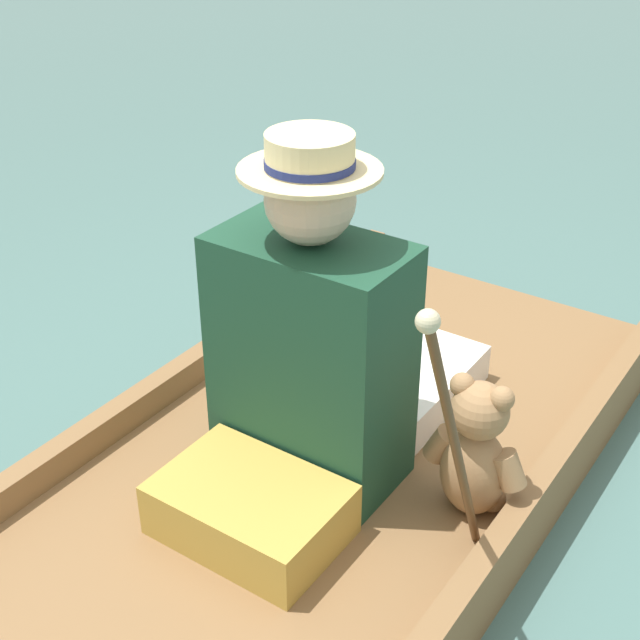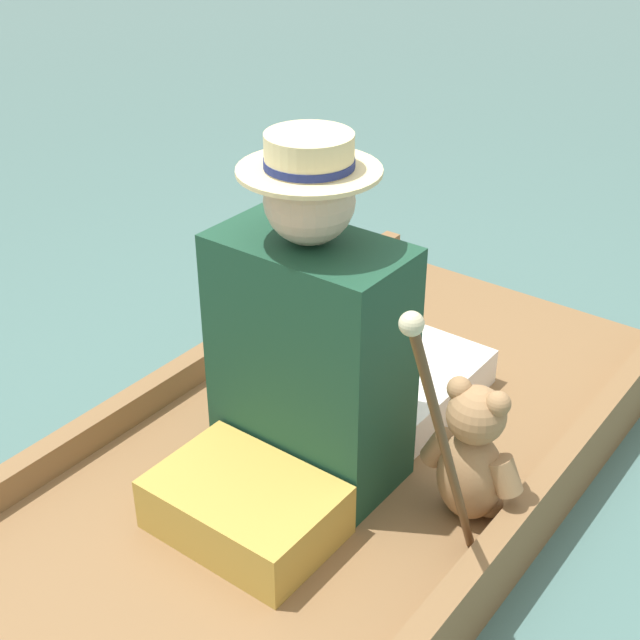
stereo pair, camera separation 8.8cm
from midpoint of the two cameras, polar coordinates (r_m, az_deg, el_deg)
The scene contains 7 objects.
ground_plane at distance 2.41m, azimuth -1.92°, elevation -12.14°, with size 16.00×16.00×0.00m, color #476B66.
punt_boat at distance 2.36m, azimuth -1.95°, elevation -10.90°, with size 1.12×2.48×0.21m.
seat_cushion at distance 2.13m, azimuth -5.68°, elevation -12.00°, with size 0.43×0.30×0.14m.
seated_person at distance 2.23m, azimuth -0.58°, elevation -1.73°, with size 0.47×0.79×0.89m.
teddy_bear at distance 2.14m, azimuth 8.78°, elevation -8.31°, with size 0.27×0.16×0.38m.
wine_glass at distance 2.72m, azimuth -3.76°, elevation 0.32°, with size 0.08×0.08×0.24m.
walking_cane at distance 1.74m, azimuth 6.95°, elevation -6.78°, with size 0.04×0.37×0.78m.
Camera 1 is at (1.03, -1.45, 1.62)m, focal length 50.00 mm.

